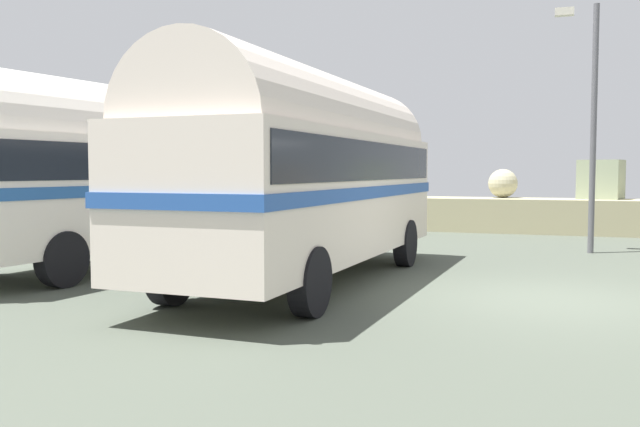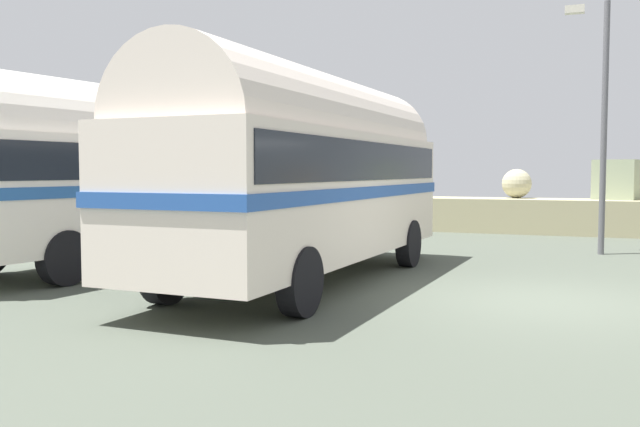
% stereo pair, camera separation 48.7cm
% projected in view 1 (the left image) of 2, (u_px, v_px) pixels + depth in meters
% --- Properties ---
extents(ground, '(32.00, 26.00, 0.02)m').
position_uv_depth(ground, '(546.00, 300.00, 10.32)').
color(ground, '#484F43').
extents(breakwater, '(31.36, 2.28, 2.33)m').
position_uv_depth(breakwater, '(551.00, 212.00, 21.41)').
color(breakwater, tan).
rests_on(breakwater, ground).
extents(vintage_coach, '(2.79, 8.68, 3.70)m').
position_uv_depth(vintage_coach, '(308.00, 167.00, 11.78)').
color(vintage_coach, black).
rests_on(vintage_coach, ground).
extents(second_coach, '(3.64, 8.84, 3.70)m').
position_uv_depth(second_coach, '(122.00, 168.00, 14.08)').
color(second_coach, black).
rests_on(second_coach, ground).
extents(lamp_post, '(1.00, 0.37, 5.91)m').
position_uv_depth(lamp_post, '(589.00, 113.00, 16.02)').
color(lamp_post, '#5B5B60').
rests_on(lamp_post, ground).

